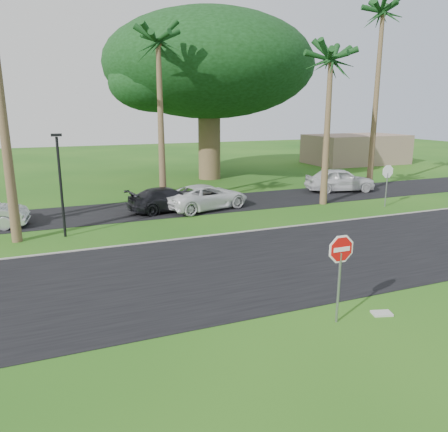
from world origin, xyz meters
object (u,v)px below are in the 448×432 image
car_pickup (340,180)px  car_minivan (206,197)px  stop_sign_near (340,261)px  car_dark (168,199)px  stop_sign_far (387,177)px

car_pickup → car_minivan: bearing=111.6°
car_minivan → stop_sign_near: bearing=159.6°
car_dark → car_pickup: 12.84m
car_dark → stop_sign_near: bearing=173.6°
car_minivan → car_pickup: (10.57, 1.69, 0.11)m
car_minivan → car_pickup: 10.71m
car_dark → car_minivan: 2.23m
stop_sign_far → car_minivan: size_ratio=0.52×
car_minivan → car_pickup: bearing=-95.7°
stop_sign_far → car_minivan: bearing=-18.5°
stop_sign_near → car_minivan: stop_sign_near is taller
stop_sign_near → car_dark: 14.80m
stop_sign_near → car_minivan: bearing=84.4°
car_dark → car_pickup: bearing=-93.5°
stop_sign_far → car_pickup: size_ratio=0.55×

